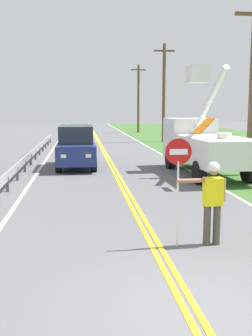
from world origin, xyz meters
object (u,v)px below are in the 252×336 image
object	(u,v)px
stop_sign_paddle	(178,168)
utility_pole_far	(138,97)
oncoming_sedan_second	(80,135)
oncoming_suv_nearest	(76,147)
utility_pole_mid	(164,91)
utility_bucket_truck	(203,143)
flagger_worker	(212,198)
utility_pole_near	(252,86)

from	to	relation	value
stop_sign_paddle	utility_pole_far	xyz separation A→B (m)	(5.06, 41.39, 2.57)
stop_sign_paddle	oncoming_sedan_second	bearing A→B (deg)	95.00
stop_sign_paddle	oncoming_suv_nearest	size ratio (longest dim) A/B	0.50
oncoming_suv_nearest	utility_pole_mid	distance (m)	17.37
utility_bucket_truck	oncoming_suv_nearest	xyz separation A→B (m)	(-5.75, 2.42, -0.34)
utility_bucket_truck	utility_pole_far	world-z (taller)	utility_pole_far
flagger_worker	oncoming_suv_nearest	world-z (taller)	oncoming_suv_nearest
oncoming_suv_nearest	utility_pole_far	xyz separation A→B (m)	(7.33, 29.37, 3.21)
utility_bucket_truck	oncoming_sedan_second	distance (m)	15.35
utility_bucket_truck	utility_pole_near	distance (m)	3.27
utility_pole_near	utility_pole_far	bearing A→B (deg)	90.65
flagger_worker	utility_bucket_truck	size ratio (longest dim) A/B	0.26
oncoming_sedan_second	utility_pole_mid	distance (m)	8.90
utility_bucket_truck	utility_pole_far	distance (m)	31.96
flagger_worker	stop_sign_paddle	bearing A→B (deg)	-178.15
flagger_worker	stop_sign_paddle	xyz separation A→B (m)	(-0.77, -0.02, 0.66)
oncoming_sedan_second	utility_pole_mid	xyz separation A→B (m)	(7.40, 3.38, 3.60)
flagger_worker	oncoming_sedan_second	xyz separation A→B (m)	(-2.86, 23.87, -0.21)
stop_sign_paddle	utility_bucket_truck	xyz separation A→B (m)	(3.48, 9.60, -0.31)
stop_sign_paddle	oncoming_suv_nearest	distance (m)	12.25
stop_sign_paddle	utility_pole_mid	xyz separation A→B (m)	(5.31, 27.28, 2.72)
flagger_worker	utility_pole_far	distance (m)	41.71
utility_pole_mid	oncoming_suv_nearest	bearing A→B (deg)	-116.41
utility_pole_near	utility_pole_far	world-z (taller)	utility_pole_far
oncoming_suv_nearest	utility_bucket_truck	bearing A→B (deg)	-22.83
flagger_worker	utility_pole_far	size ratio (longest dim) A/B	0.22
flagger_worker	utility_bucket_truck	bearing A→B (deg)	74.20
stop_sign_paddle	utility_pole_mid	bearing A→B (deg)	78.99
utility_pole_mid	utility_pole_far	bearing A→B (deg)	91.02
flagger_worker	utility_pole_mid	xyz separation A→B (m)	(4.54, 27.26, 3.39)
oncoming_suv_nearest	utility_pole_near	distance (m)	8.78
utility_bucket_truck	oncoming_suv_nearest	size ratio (longest dim) A/B	1.49
utility_bucket_truck	utility_pole_near	size ratio (longest dim) A/B	0.92
oncoming_suv_nearest	oncoming_sedan_second	bearing A→B (deg)	89.14
utility_bucket_truck	oncoming_suv_nearest	bearing A→B (deg)	157.17
oncoming_suv_nearest	oncoming_sedan_second	world-z (taller)	oncoming_suv_nearest
oncoming_sedan_second	utility_pole_near	world-z (taller)	utility_pole_near
oncoming_sedan_second	utility_pole_near	xyz separation A→B (m)	(7.52, -14.98, 3.10)
oncoming_suv_nearest	utility_pole_near	size ratio (longest dim) A/B	0.62
utility_bucket_truck	oncoming_sedan_second	xyz separation A→B (m)	(-5.57, 14.30, -0.56)
stop_sign_paddle	utility_pole_mid	world-z (taller)	utility_pole_mid
flagger_worker	stop_sign_paddle	distance (m)	1.02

